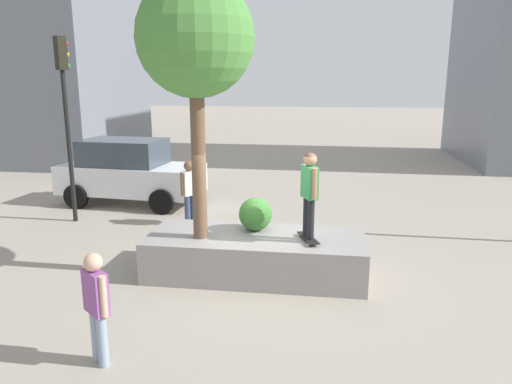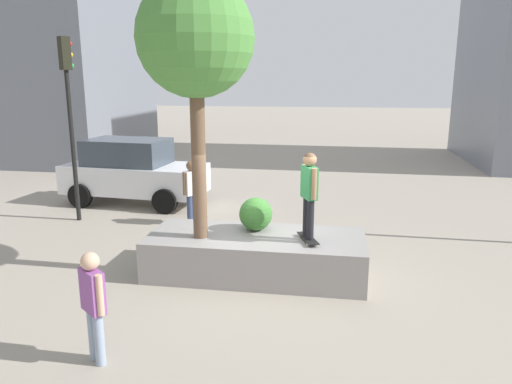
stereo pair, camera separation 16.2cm
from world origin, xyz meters
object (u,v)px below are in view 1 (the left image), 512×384
Objects in this scene: skateboarder at (309,189)px; traffic_light_median at (65,100)px; bystander_watching at (190,188)px; plaza_tree at (195,40)px; skateboard at (308,238)px; planter_ledge at (256,255)px; police_car at (129,171)px; passerby_with_bag at (96,301)px.

skateboarder is 0.33× the size of traffic_light_median.
traffic_light_median is 4.06m from bystander_watching.
plaza_tree reaches higher than skateboard.
skateboarder is 0.94× the size of bystander_watching.
planter_ledge is 0.95× the size of police_car.
police_car reaches higher than skateboard.
plaza_tree is at bearing -36.30° from traffic_light_median.
planter_ledge is 7.03m from police_car.
bystander_watching is at bearing 109.23° from plaza_tree.
plaza_tree is 4.89m from passerby_with_bag.
traffic_light_median is (-6.62, 3.23, 2.48)m from skateboard.
planter_ledge is at bearing 63.63° from passerby_with_bag.
skateboarder is 1.01× the size of passerby_with_bag.
skateboard is 0.49× the size of skateboarder.
plaza_tree reaches higher than skateboarder.
planter_ledge is 1.80m from skateboarder.
traffic_light_median is (-5.57, 3.04, 2.95)m from planter_ledge.
police_car is (-5.84, 5.30, 0.16)m from skateboard.
police_car is 3.21m from traffic_light_median.
planter_ledge is at bearing 13.80° from plaza_tree.
police_car is at bearing 133.13° from planter_ledge.
skateboarder is at bearing 49.74° from passerby_with_bag.
skateboarder reaches higher than police_car.
traffic_light_median reaches higher than planter_ledge.
traffic_light_median is at bearing -178.61° from bystander_watching.
bystander_watching reaches higher than passerby_with_bag.
police_car is at bearing 141.78° from bystander_watching.
traffic_light_median is at bearing 154.01° from skateboard.
passerby_with_bag reaches higher than skateboard.
skateboard is 0.50× the size of passerby_with_bag.
bystander_watching is at bearing 134.99° from skateboarder.
police_car is (-3.71, 5.37, -3.54)m from plaza_tree.
traffic_light_median is 7.93m from passerby_with_bag.
passerby_with_bag is at bearing -101.30° from plaza_tree.
passerby_with_bag is (-0.64, -3.20, -3.64)m from plaza_tree.
traffic_light_median reaches higher than skateboarder.
bystander_watching is 1.08× the size of passerby_with_bag.
plaza_tree reaches higher than planter_ledge.
passerby_with_bag is at bearing -116.37° from planter_ledge.
skateboard is 0.16× the size of traffic_light_median.
skateboard is 0.18× the size of police_car.
police_car reaches higher than planter_ledge.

